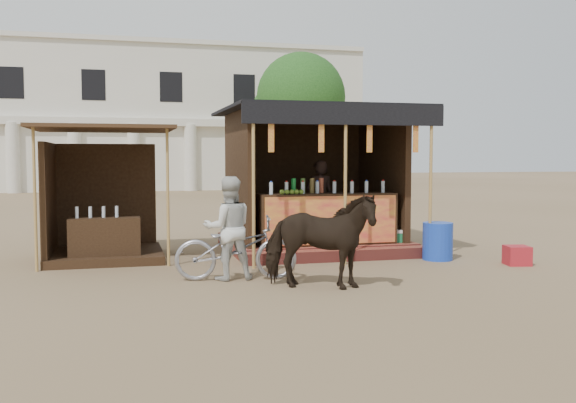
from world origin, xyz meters
The scene contains 11 objects.
ground centered at (0.00, 0.00, 0.00)m, with size 120.00×120.00×0.00m, color #846B4C.
main_stall centered at (1.01, 3.36, 1.02)m, with size 3.60×3.61×2.78m.
secondary_stall centered at (-3.17, 3.24, 0.85)m, with size 2.40×2.40×2.38m.
cow centered at (-0.05, -0.31, 0.68)m, with size 0.73×1.61×1.36m, color black.
motorbike centered at (-1.06, 0.65, 0.48)m, with size 0.64×1.83×0.96m, color #95959D.
bystander centered at (-1.16, 0.71, 0.78)m, with size 0.76×0.59×1.56m, color silver.
blue_barrel centered at (2.78, 1.60, 0.34)m, with size 0.54×0.54×0.67m, color #193FBD.
red_crate centered at (3.83, 0.74, 0.16)m, with size 0.39×0.38×0.33m, color #A61B24.
cooler centered at (2.28, 2.60, 0.23)m, with size 0.72×0.57×0.46m.
background_building centered at (-2.00, 29.94, 3.98)m, with size 26.00×7.45×8.18m.
tree centered at (5.81, 22.14, 4.63)m, with size 4.50×4.40×7.00m.
Camera 1 is at (-2.71, -8.78, 1.85)m, focal length 40.00 mm.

